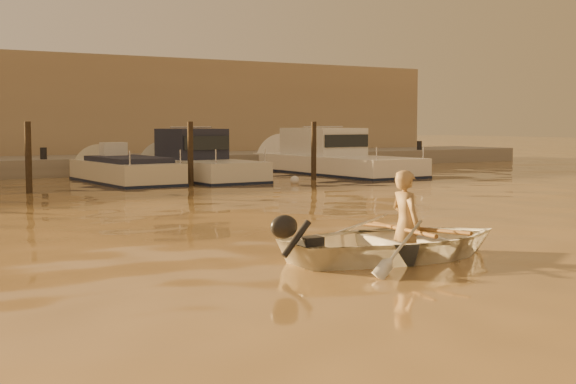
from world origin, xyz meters
TOP-DOWN VIEW (x-y plane):
  - ground_plane at (0.00, 0.00)m, footprint 160.00×160.00m
  - dinghy at (1.40, -0.04)m, footprint 3.77×2.87m
  - person at (1.50, -0.05)m, footprint 0.44×0.61m
  - outboard_motor at (-0.09, 0.11)m, footprint 0.94×0.49m
  - oar_port at (1.65, -0.07)m, footprint 0.28×2.10m
  - oar_starboard at (1.45, -0.05)m, footprint 0.63×2.04m
  - moored_boat_3 at (3.51, 16.00)m, footprint 2.05×5.93m
  - moored_boat_4 at (6.20, 16.00)m, footprint 2.23×6.87m
  - moored_boat_5 at (12.02, 16.00)m, footprint 2.65×8.74m
  - piling_2 at (-0.20, 13.80)m, footprint 0.18×0.18m
  - piling_3 at (4.80, 13.80)m, footprint 0.18×0.18m
  - piling_4 at (9.50, 13.80)m, footprint 0.18×0.18m
  - fender_d at (3.47, 13.61)m, footprint 0.30×0.30m
  - fender_e at (7.97, 12.68)m, footprint 0.30×0.30m

SIDE VIEW (x-z plane):
  - ground_plane at x=0.00m, z-range 0.00..0.00m
  - fender_d at x=3.47m, z-range -0.05..0.25m
  - fender_e at x=7.97m, z-range -0.05..0.25m
  - moored_boat_3 at x=3.51m, z-range -0.25..0.70m
  - dinghy at x=1.40m, z-range -0.12..0.61m
  - outboard_motor at x=-0.09m, z-range -0.07..0.63m
  - oar_port at x=1.65m, z-range 0.35..0.49m
  - oar_starboard at x=1.45m, z-range 0.35..0.49m
  - person at x=1.50m, z-range -0.30..1.29m
  - moored_boat_4 at x=6.20m, z-range -0.25..1.50m
  - moored_boat_5 at x=12.02m, z-range -0.25..1.50m
  - piling_2 at x=-0.20m, z-range -0.20..2.00m
  - piling_3 at x=4.80m, z-range -0.20..2.00m
  - piling_4 at x=9.50m, z-range -0.20..2.00m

